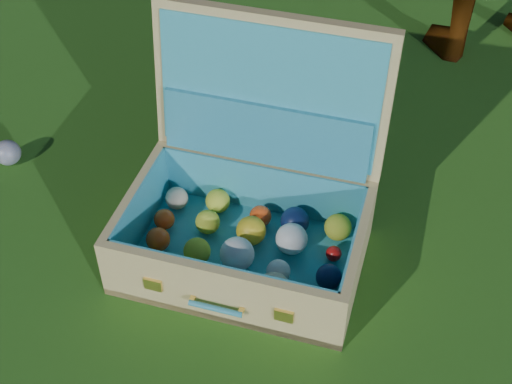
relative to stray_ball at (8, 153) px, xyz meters
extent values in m
plane|color=#215114|center=(0.63, 0.11, -0.04)|extent=(60.00, 60.00, 0.00)
sphere|color=#395C94|center=(0.00, 0.00, 0.00)|extent=(0.07, 0.07, 0.07)
cube|color=tan|center=(0.77, -0.07, -0.03)|extent=(0.62, 0.45, 0.02)
cube|color=tan|center=(0.79, -0.25, 0.05)|extent=(0.57, 0.10, 0.17)
cube|color=tan|center=(0.74, 0.11, 0.05)|extent=(0.57, 0.10, 0.17)
cube|color=tan|center=(0.49, -0.11, 0.05)|extent=(0.07, 0.34, 0.17)
cube|color=tan|center=(1.04, -0.03, 0.05)|extent=(0.07, 0.34, 0.17)
cube|color=teal|center=(0.77, -0.07, -0.01)|extent=(0.57, 0.41, 0.01)
cube|color=teal|center=(0.79, -0.23, 0.06)|extent=(0.53, 0.08, 0.15)
cube|color=teal|center=(0.74, 0.10, 0.06)|extent=(0.53, 0.08, 0.15)
cube|color=teal|center=(0.51, -0.10, 0.06)|extent=(0.05, 0.34, 0.15)
cube|color=teal|center=(1.03, -0.03, 0.06)|extent=(0.05, 0.34, 0.15)
cube|color=tan|center=(0.74, 0.16, 0.32)|extent=(0.58, 0.16, 0.38)
cube|color=teal|center=(0.74, 0.14, 0.32)|extent=(0.53, 0.12, 0.34)
cube|color=teal|center=(0.74, 0.12, 0.22)|extent=(0.51, 0.10, 0.16)
cube|color=#F2C659|center=(0.64, -0.28, 0.05)|extent=(0.04, 0.01, 0.03)
cube|color=#F2C659|center=(0.94, -0.24, 0.05)|extent=(0.04, 0.01, 0.03)
cylinder|color=teal|center=(0.79, -0.28, 0.03)|extent=(0.12, 0.03, 0.01)
cube|color=#F2C659|center=(0.74, -0.28, 0.03)|extent=(0.01, 0.02, 0.01)
cube|color=#F2C659|center=(0.85, -0.26, 0.03)|extent=(0.01, 0.02, 0.01)
sphere|color=gold|center=(0.57, -0.22, 0.02)|extent=(0.07, 0.07, 0.07)
sphere|color=gold|center=(0.67, -0.21, 0.02)|extent=(0.07, 0.07, 0.07)
sphere|color=red|center=(0.79, -0.20, 0.01)|extent=(0.04, 0.04, 0.04)
sphere|color=beige|center=(0.89, -0.17, 0.03)|extent=(0.08, 0.08, 0.08)
sphere|color=gold|center=(1.00, -0.17, 0.02)|extent=(0.06, 0.06, 0.06)
sphere|color=#F14814|center=(0.57, -0.13, 0.02)|extent=(0.06, 0.06, 0.06)
sphere|color=gold|center=(0.67, -0.13, 0.02)|extent=(0.07, 0.07, 0.07)
sphere|color=white|center=(0.77, -0.11, 0.03)|extent=(0.08, 0.08, 0.08)
sphere|color=white|center=(0.87, -0.11, 0.02)|extent=(0.06, 0.06, 0.06)
sphere|color=#0D1C45|center=(0.99, -0.08, 0.02)|extent=(0.06, 0.06, 0.06)
sphere|color=#F14814|center=(0.54, -0.06, 0.02)|extent=(0.05, 0.05, 0.05)
sphere|color=gold|center=(0.65, -0.03, 0.02)|extent=(0.06, 0.06, 0.06)
sphere|color=gold|center=(0.76, -0.02, 0.03)|extent=(0.07, 0.07, 0.07)
sphere|color=white|center=(0.87, -0.01, 0.03)|extent=(0.08, 0.08, 0.08)
sphere|color=red|center=(0.97, 0.01, 0.01)|extent=(0.04, 0.04, 0.04)
sphere|color=beige|center=(0.54, 0.01, 0.02)|extent=(0.06, 0.06, 0.06)
sphere|color=gold|center=(0.64, 0.05, 0.02)|extent=(0.06, 0.06, 0.06)
sphere|color=#F14814|center=(0.76, 0.04, 0.02)|extent=(0.06, 0.06, 0.06)
sphere|color=#0D1C45|center=(0.85, 0.05, 0.03)|extent=(0.07, 0.07, 0.07)
sphere|color=gold|center=(0.96, 0.08, 0.02)|extent=(0.07, 0.07, 0.07)
camera|label=1|loc=(1.27, -1.12, 1.30)|focal=50.00mm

